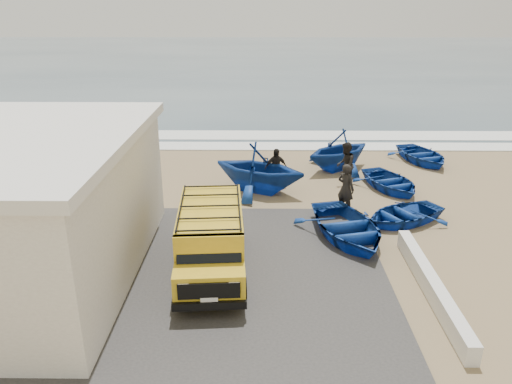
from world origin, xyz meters
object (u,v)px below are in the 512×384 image
object	(u,v)px
boat_mid_left	(259,168)
boat_far_right	(422,155)
van	(211,238)
boat_mid_right	(390,182)
fisherman_middle	(345,165)
fisherman_back	(276,168)
boat_near_left	(347,227)
boat_far_left	(339,150)
fisherman_front	(346,188)
boat_near_right	(403,214)
parapet	(431,286)

from	to	relation	value
boat_mid_left	boat_far_right	xyz separation A→B (m)	(8.26, 4.21, -0.70)
van	boat_mid_right	distance (m)	10.06
fisherman_middle	fisherman_back	distance (m)	3.05
boat_near_left	boat_far_left	world-z (taller)	boat_far_left
boat_far_right	fisherman_back	world-z (taller)	fisherman_back
fisherman_middle	boat_far_right	bearing A→B (deg)	144.71
van	boat_near_left	xyz separation A→B (m)	(4.46, 2.27, -0.68)
fisherman_back	fisherman_front	bearing A→B (deg)	-65.19
fisherman_middle	fisherman_back	xyz separation A→B (m)	(-3.04, -0.13, -0.12)
boat_mid_right	fisherman_front	world-z (taller)	fisherman_front
boat_near_left	boat_near_right	bearing A→B (deg)	16.21
parapet	boat_near_right	bearing A→B (deg)	84.45
parapet	van	size ratio (longest dim) A/B	1.21
boat_near_right	fisherman_front	distance (m)	2.30
boat_far_left	fisherman_middle	distance (m)	2.37
fisherman_front	fisherman_middle	size ratio (longest dim) A/B	0.99
boat_far_right	fisherman_back	xyz separation A→B (m)	(-7.53, -3.68, 0.50)
boat_near_left	fisherman_back	bearing A→B (deg)	100.32
van	boat_far_right	world-z (taller)	van
fisherman_middle	parapet	bearing A→B (deg)	23.54
boat_near_right	boat_far_left	bearing A→B (deg)	164.86
boat_near_right	fisherman_middle	world-z (taller)	fisherman_middle
van	fisherman_front	distance (m)	6.58
parapet	boat_far_right	size ratio (longest dim) A/B	1.65
boat_far_left	fisherman_front	distance (m)	5.29
fisherman_front	van	bearing A→B (deg)	86.90
boat_near_left	boat_mid_right	xyz separation A→B (m)	(2.65, 4.81, -0.08)
parapet	boat_near_right	size ratio (longest dim) A/B	1.81
boat_far_left	fisherman_back	distance (m)	3.98
van	boat_mid_right	size ratio (longest dim) A/B	1.44
parapet	boat_far_right	world-z (taller)	boat_far_right
boat_mid_right	boat_far_right	bearing A→B (deg)	37.79
van	fisherman_back	world-z (taller)	van
boat_near_right	boat_mid_left	bearing A→B (deg)	-149.69
boat_mid_left	boat_mid_right	xyz separation A→B (m)	(5.71, 0.27, -0.71)
parapet	boat_mid_left	world-z (taller)	boat_mid_left
fisherman_front	parapet	bearing A→B (deg)	147.67
boat_far_right	boat_far_left	bearing A→B (deg)	179.71
parapet	fisherman_middle	size ratio (longest dim) A/B	3.01
van	fisherman_middle	bearing A→B (deg)	51.07
parapet	fisherman_middle	xyz separation A→B (m)	(-1.09, 8.71, 0.72)
fisherman_front	boat_far_right	bearing A→B (deg)	-84.39
parapet	boat_near_left	world-z (taller)	boat_near_left
parapet	boat_mid_left	size ratio (longest dim) A/B	1.48
boat_near_left	fisherman_middle	size ratio (longest dim) A/B	2.10
fisherman_front	boat_mid_right	bearing A→B (deg)	-90.46
boat_near_right	boat_mid_left	world-z (taller)	boat_mid_left
boat_mid_left	fisherman_back	size ratio (longest dim) A/B	2.31
boat_far_left	boat_far_right	xyz separation A→B (m)	(4.43, 1.18, -0.61)
boat_near_right	fisherman_middle	bearing A→B (deg)	173.25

